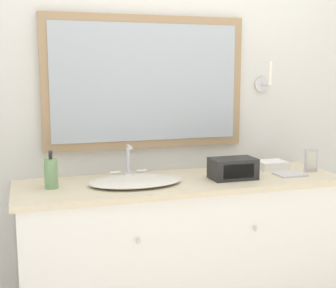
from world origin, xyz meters
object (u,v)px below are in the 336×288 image
picture_frame (311,161)px  appliance_box (233,169)px  sink_basin (135,180)px  soap_bottle (51,173)px

picture_frame → appliance_box: bearing=-177.3°
sink_basin → soap_bottle: 0.43m
sink_basin → soap_bottle: soap_bottle is taller
soap_bottle → picture_frame: (1.47, -0.06, -0.01)m
sink_basin → soap_bottle: bearing=174.6°
soap_bottle → sink_basin: bearing=-5.4°
appliance_box → picture_frame: picture_frame is taller
soap_bottle → appliance_box: (0.96, -0.08, -0.02)m
appliance_box → picture_frame: (0.51, 0.02, 0.01)m
appliance_box → picture_frame: bearing=2.7°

